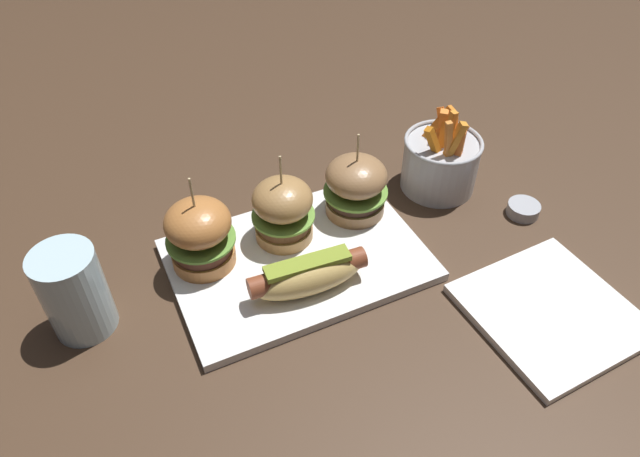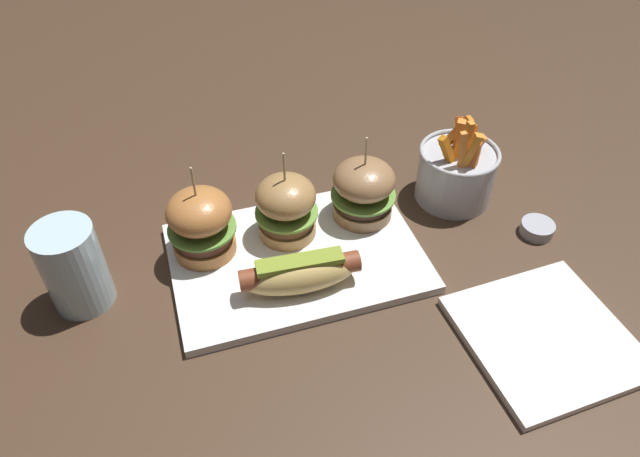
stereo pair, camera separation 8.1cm
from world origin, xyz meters
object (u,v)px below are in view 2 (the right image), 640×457
at_px(slider_left, 201,223).
at_px(side_plate, 546,337).
at_px(platter_main, 297,258).
at_px(slider_right, 364,189).
at_px(slider_center, 286,207).
at_px(hot_dog, 300,273).
at_px(sauce_ramekin, 537,228).
at_px(water_glass, 74,267).
at_px(fries_bucket, 456,172).

xyz_separation_m(slider_left, side_plate, (0.38, -0.28, -0.06)).
height_order(platter_main, slider_right, slider_right).
relative_size(slider_center, slider_right, 1.02).
distance_m(slider_center, side_plate, 0.38).
xyz_separation_m(slider_left, slider_right, (0.24, 0.01, -0.00)).
bearing_deg(platter_main, slider_center, 90.15).
distance_m(hot_dog, slider_left, 0.16).
bearing_deg(platter_main, slider_left, 158.30).
relative_size(slider_center, sauce_ramekin, 2.86).
bearing_deg(platter_main, slider_right, 24.04).
bearing_deg(water_glass, hot_dog, -15.93).
bearing_deg(platter_main, fries_bucket, 12.92).
height_order(platter_main, side_plate, platter_main).
distance_m(platter_main, side_plate, 0.35).
relative_size(platter_main, sauce_ramekin, 7.05).
xyz_separation_m(slider_center, side_plate, (0.26, -0.28, -0.06)).
relative_size(slider_right, sauce_ramekin, 2.79).
bearing_deg(sauce_ramekin, water_glass, 173.74).
xyz_separation_m(slider_left, fries_bucket, (0.40, 0.02, -0.02)).
bearing_deg(water_glass, side_plate, -24.04).
height_order(platter_main, fries_bucket, fries_bucket).
distance_m(fries_bucket, water_glass, 0.57).
height_order(hot_dog, water_glass, water_glass).
bearing_deg(platter_main, sauce_ramekin, -8.37).
height_order(platter_main, sauce_ramekin, sauce_ramekin).
distance_m(slider_center, sauce_ramekin, 0.38).
height_order(fries_bucket, water_glass, fries_bucket).
height_order(slider_left, sauce_ramekin, slider_left).
relative_size(hot_dog, sauce_ramekin, 3.25).
bearing_deg(slider_left, slider_right, 1.20).
bearing_deg(fries_bucket, water_glass, -175.39).
height_order(hot_dog, slider_left, slider_left).
distance_m(hot_dog, slider_right, 0.18).
bearing_deg(slider_right, fries_bucket, 3.87).
xyz_separation_m(slider_right, side_plate, (0.14, -0.28, -0.06)).
relative_size(slider_right, fries_bucket, 0.97).
bearing_deg(side_plate, slider_left, 144.20).
bearing_deg(slider_left, platter_main, -21.70).
relative_size(hot_dog, slider_right, 1.16).
bearing_deg(side_plate, slider_center, 133.45).
bearing_deg(water_glass, slider_right, 4.89).
xyz_separation_m(slider_left, water_glass, (-0.17, -0.03, -0.00)).
xyz_separation_m(hot_dog, water_glass, (-0.28, 0.08, 0.02)).
bearing_deg(platter_main, hot_dog, -100.79).
bearing_deg(slider_center, fries_bucket, 3.24).
relative_size(slider_right, water_glass, 1.12).
distance_m(hot_dog, water_glass, 0.29).
height_order(slider_left, slider_right, slider_left).
distance_m(slider_right, water_glass, 0.41).
xyz_separation_m(sauce_ramekin, side_plate, (-0.10, -0.17, -0.00)).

